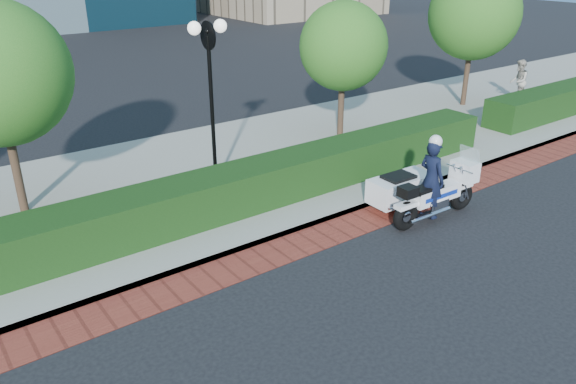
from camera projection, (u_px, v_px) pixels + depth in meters
ground at (308, 290)px, 10.59m from camera, size 120.00×120.00×0.00m
brick_strip at (263, 258)px, 11.69m from camera, size 60.00×1.00×0.01m
sidewalk at (169, 186)px, 14.98m from camera, size 60.00×8.00×0.15m
hedge_main at (212, 196)px, 12.98m from camera, size 18.00×1.20×1.00m
hedge_far at (575, 95)px, 21.67m from camera, size 10.00×1.20×1.00m
lamppost at (210, 79)px, 13.77m from camera, size 1.02×0.70×4.21m
tree_c at (343, 46)px, 17.68m from camera, size 2.80×2.80×4.30m
tree_d at (474, 14)px, 20.98m from camera, size 3.40×3.40×5.16m
police_motorcycle at (421, 187)px, 13.28m from camera, size 2.64×1.86×2.14m
pedestrian at (518, 81)px, 22.36m from camera, size 1.03×0.96×1.70m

